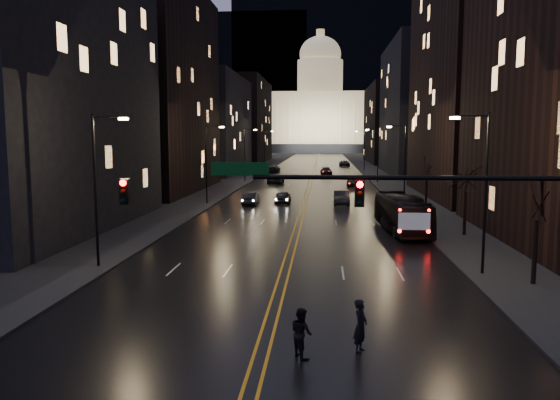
% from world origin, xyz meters
% --- Properties ---
extents(ground, '(900.00, 900.00, 0.00)m').
position_xyz_m(ground, '(0.00, 0.00, 0.00)').
color(ground, black).
rests_on(ground, ground).
extents(road, '(20.00, 320.00, 0.02)m').
position_xyz_m(road, '(0.00, 130.00, 0.01)').
color(road, black).
rests_on(road, ground).
extents(sidewalk_left, '(8.00, 320.00, 0.16)m').
position_xyz_m(sidewalk_left, '(-14.00, 130.00, 0.08)').
color(sidewalk_left, black).
rests_on(sidewalk_left, ground).
extents(sidewalk_right, '(8.00, 320.00, 0.16)m').
position_xyz_m(sidewalk_right, '(14.00, 130.00, 0.08)').
color(sidewalk_right, black).
rests_on(sidewalk_right, ground).
extents(center_line, '(0.62, 320.00, 0.01)m').
position_xyz_m(center_line, '(0.00, 130.00, 0.03)').
color(center_line, orange).
rests_on(center_line, road).
extents(building_left_near, '(12.00, 28.00, 22.00)m').
position_xyz_m(building_left_near, '(-21.00, 22.00, 11.00)').
color(building_left_near, black).
rests_on(building_left_near, ground).
extents(building_left_mid, '(12.00, 30.00, 28.00)m').
position_xyz_m(building_left_mid, '(-21.00, 54.00, 14.00)').
color(building_left_mid, black).
rests_on(building_left_mid, ground).
extents(building_left_far, '(12.00, 34.00, 20.00)m').
position_xyz_m(building_left_far, '(-21.00, 92.00, 10.00)').
color(building_left_far, black).
rests_on(building_left_far, ground).
extents(building_left_dist, '(12.00, 40.00, 24.00)m').
position_xyz_m(building_left_dist, '(-21.00, 140.00, 12.00)').
color(building_left_dist, black).
rests_on(building_left_dist, ground).
extents(building_right_tall, '(12.00, 30.00, 38.00)m').
position_xyz_m(building_right_tall, '(21.00, 50.00, 19.00)').
color(building_right_tall, black).
rests_on(building_right_tall, ground).
extents(building_right_mid, '(12.00, 34.00, 26.00)m').
position_xyz_m(building_right_mid, '(21.00, 92.00, 13.00)').
color(building_right_mid, black).
rests_on(building_right_mid, ground).
extents(building_right_dist, '(12.00, 40.00, 22.00)m').
position_xyz_m(building_right_dist, '(21.00, 140.00, 11.00)').
color(building_right_dist, black).
rests_on(building_right_dist, ground).
extents(mountain_ridge, '(520.00, 60.00, 130.00)m').
position_xyz_m(mountain_ridge, '(40.00, 380.00, 65.00)').
color(mountain_ridge, black).
rests_on(mountain_ridge, ground).
extents(capitol, '(90.00, 50.00, 58.50)m').
position_xyz_m(capitol, '(0.00, 250.00, 17.15)').
color(capitol, black).
rests_on(capitol, ground).
extents(traffic_signal, '(17.29, 0.45, 7.00)m').
position_xyz_m(traffic_signal, '(5.91, -0.00, 5.10)').
color(traffic_signal, black).
rests_on(traffic_signal, ground).
extents(streetlamp_right_near, '(2.13, 0.25, 9.00)m').
position_xyz_m(streetlamp_right_near, '(10.81, 10.00, 5.08)').
color(streetlamp_right_near, black).
rests_on(streetlamp_right_near, ground).
extents(streetlamp_left_near, '(2.13, 0.25, 9.00)m').
position_xyz_m(streetlamp_left_near, '(-10.81, 10.00, 5.08)').
color(streetlamp_left_near, black).
rests_on(streetlamp_left_near, ground).
extents(streetlamp_right_mid, '(2.13, 0.25, 9.00)m').
position_xyz_m(streetlamp_right_mid, '(10.81, 40.00, 5.08)').
color(streetlamp_right_mid, black).
rests_on(streetlamp_right_mid, ground).
extents(streetlamp_left_mid, '(2.13, 0.25, 9.00)m').
position_xyz_m(streetlamp_left_mid, '(-10.81, 40.00, 5.08)').
color(streetlamp_left_mid, black).
rests_on(streetlamp_left_mid, ground).
extents(streetlamp_right_far, '(2.13, 0.25, 9.00)m').
position_xyz_m(streetlamp_right_far, '(10.81, 70.00, 5.08)').
color(streetlamp_right_far, black).
rests_on(streetlamp_right_far, ground).
extents(streetlamp_left_far, '(2.13, 0.25, 9.00)m').
position_xyz_m(streetlamp_left_far, '(-10.81, 70.00, 5.08)').
color(streetlamp_left_far, black).
rests_on(streetlamp_left_far, ground).
extents(streetlamp_right_dist, '(2.13, 0.25, 9.00)m').
position_xyz_m(streetlamp_right_dist, '(10.81, 100.00, 5.08)').
color(streetlamp_right_dist, black).
rests_on(streetlamp_right_dist, ground).
extents(streetlamp_left_dist, '(2.13, 0.25, 9.00)m').
position_xyz_m(streetlamp_left_dist, '(-10.81, 100.00, 5.08)').
color(streetlamp_left_dist, black).
rests_on(streetlamp_left_dist, ground).
extents(tree_right_near, '(2.40, 2.40, 6.65)m').
position_xyz_m(tree_right_near, '(13.00, 8.00, 4.53)').
color(tree_right_near, black).
rests_on(tree_right_near, ground).
extents(tree_right_mid, '(2.40, 2.40, 6.65)m').
position_xyz_m(tree_right_mid, '(13.00, 22.00, 4.53)').
color(tree_right_mid, black).
rests_on(tree_right_mid, ground).
extents(tree_right_far, '(2.40, 2.40, 6.65)m').
position_xyz_m(tree_right_far, '(13.00, 38.00, 4.53)').
color(tree_right_far, black).
rests_on(tree_right_far, ground).
extents(bus, '(3.46, 10.90, 2.99)m').
position_xyz_m(bus, '(8.50, 23.83, 1.49)').
color(bus, black).
rests_on(bus, ground).
extents(oncoming_car_a, '(1.76, 4.33, 1.47)m').
position_xyz_m(oncoming_car_a, '(-2.50, 41.68, 0.74)').
color(oncoming_car_a, black).
rests_on(oncoming_car_a, ground).
extents(oncoming_car_b, '(1.61, 4.44, 1.45)m').
position_xyz_m(oncoming_car_b, '(-6.06, 40.18, 0.73)').
color(oncoming_car_b, black).
rests_on(oncoming_car_b, ground).
extents(oncoming_car_c, '(2.60, 5.03, 1.36)m').
position_xyz_m(oncoming_car_c, '(-5.59, 67.81, 0.68)').
color(oncoming_car_c, black).
rests_on(oncoming_car_c, ground).
extents(oncoming_car_d, '(2.45, 5.51, 1.57)m').
position_xyz_m(oncoming_car_d, '(-8.50, 96.27, 0.79)').
color(oncoming_car_d, black).
rests_on(oncoming_car_d, ground).
extents(receding_car_a, '(1.70, 4.87, 1.61)m').
position_xyz_m(receding_car_a, '(4.18, 40.70, 0.80)').
color(receding_car_a, black).
rests_on(receding_car_a, ground).
extents(receding_car_b, '(1.73, 4.18, 1.42)m').
position_xyz_m(receding_car_b, '(6.52, 62.27, 0.71)').
color(receding_car_b, black).
rests_on(receding_car_b, ground).
extents(receding_car_c, '(2.48, 5.25, 1.48)m').
position_xyz_m(receding_car_c, '(2.66, 88.25, 0.74)').
color(receding_car_c, black).
rests_on(receding_car_c, ground).
extents(receding_car_d, '(2.67, 5.48, 1.50)m').
position_xyz_m(receding_car_d, '(7.46, 119.83, 0.75)').
color(receding_car_d, black).
rests_on(receding_car_d, ground).
extents(pedestrian_a, '(0.69, 0.83, 1.95)m').
position_xyz_m(pedestrian_a, '(3.52, -1.40, 0.97)').
color(pedestrian_a, black).
rests_on(pedestrian_a, ground).
extents(pedestrian_b, '(0.89, 0.98, 1.79)m').
position_xyz_m(pedestrian_b, '(1.43, -2.00, 0.89)').
color(pedestrian_b, black).
rests_on(pedestrian_b, ground).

